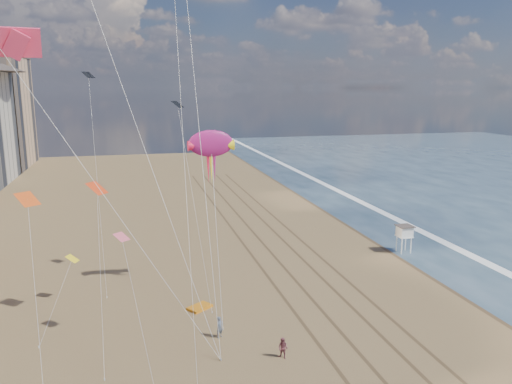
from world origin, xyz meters
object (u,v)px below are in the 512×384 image
kite_flyer_a (220,327)px  kite_flyer_b (283,348)px  lifeguard_stand (404,232)px  grounded_kite (200,307)px  show_kite (211,144)px

kite_flyer_a → kite_flyer_b: kite_flyer_a is taller
lifeguard_stand → grounded_kite: bearing=-159.7°
show_kite → lifeguard_stand: bearing=12.5°
kite_flyer_b → grounded_kite: bearing=159.5°
show_kite → kite_flyer_a: 16.25m
kite_flyer_b → show_kite: bearing=144.9°
kite_flyer_b → lifeguard_stand: bearing=86.3°
show_kite → kite_flyer_b: (2.68, -13.74, -13.11)m
grounded_kite → show_kite: (1.92, 4.16, 13.77)m
kite_flyer_a → kite_flyer_b: (3.81, -4.11, -0.07)m
kite_flyer_a → kite_flyer_b: 5.60m
kite_flyer_b → kite_flyer_a: bearing=176.7°
grounded_kite → kite_flyer_a: bearing=-116.7°
lifeguard_stand → kite_flyer_b: bearing=-137.5°
show_kite → kite_flyer_b: size_ratio=10.64×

